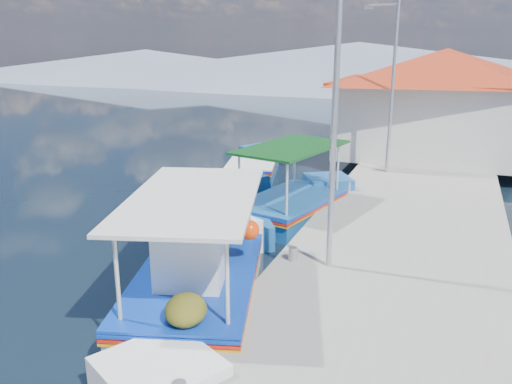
% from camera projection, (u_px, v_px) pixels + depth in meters
% --- Properties ---
extents(ground, '(160.00, 160.00, 0.00)m').
position_uv_depth(ground, '(95.00, 291.00, 11.00)').
color(ground, black).
rests_on(ground, ground).
extents(quay, '(5.00, 44.00, 0.50)m').
position_uv_depth(quay, '(409.00, 225.00, 14.22)').
color(quay, gray).
rests_on(quay, ground).
extents(bollards, '(0.20, 17.20, 0.30)m').
position_uv_depth(bollards, '(328.00, 211.00, 14.18)').
color(bollards, '#A5A8AD').
rests_on(bollards, quay).
extents(main_caique, '(3.77, 7.59, 2.61)m').
position_uv_depth(main_caique, '(199.00, 283.00, 10.22)').
color(main_caique, white).
rests_on(main_caique, ground).
extents(caique_green_canopy, '(2.96, 6.49, 2.49)m').
position_uv_depth(caique_green_canopy, '(291.00, 207.00, 15.37)').
color(caique_green_canopy, '#184F93').
rests_on(caique_green_canopy, ground).
extents(caique_blue_hull, '(2.77, 5.81, 1.07)m').
position_uv_depth(caique_blue_hull, '(254.00, 170.00, 20.21)').
color(caique_blue_hull, '#184F93').
rests_on(caique_blue_hull, ground).
extents(harbor_building, '(10.49, 10.49, 4.40)m').
position_uv_depth(harbor_building, '(442.00, 101.00, 21.46)').
color(harbor_building, silver).
rests_on(harbor_building, quay).
extents(lamp_post_near, '(1.21, 0.14, 6.00)m').
position_uv_depth(lamp_post_near, '(330.00, 109.00, 10.13)').
color(lamp_post_near, '#A5A8AD').
rests_on(lamp_post_near, quay).
extents(lamp_post_far, '(1.21, 0.14, 6.00)m').
position_uv_depth(lamp_post_far, '(390.00, 80.00, 18.17)').
color(lamp_post_far, '#A5A8AD').
rests_on(lamp_post_far, quay).
extents(mountain_ridge, '(171.40, 96.00, 5.50)m').
position_uv_depth(mountain_ridge, '(460.00, 71.00, 58.18)').
color(mountain_ridge, slate).
rests_on(mountain_ridge, ground).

